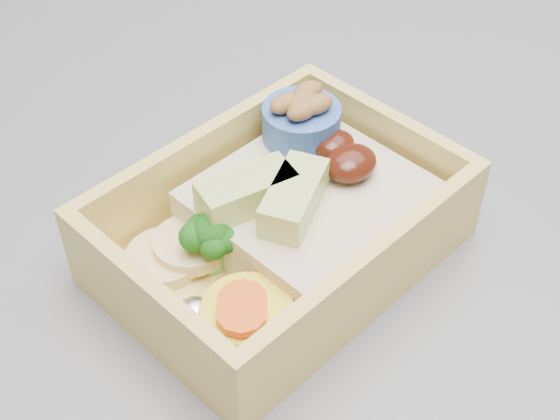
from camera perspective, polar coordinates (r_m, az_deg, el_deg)
bento_box at (r=0.39m, az=0.33°, el=-0.69°), size 0.19×0.15×0.06m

